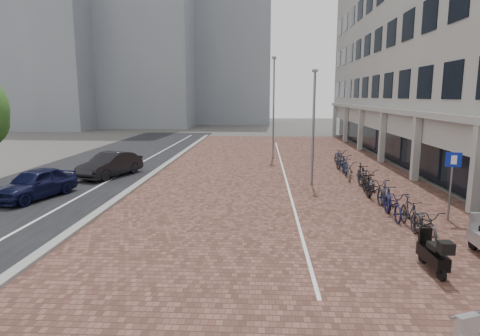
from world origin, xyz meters
name	(u,v)px	position (x,y,z in m)	size (l,w,h in m)	color
ground	(229,248)	(0.00, 0.00, 0.00)	(140.00, 140.00, 0.00)	#474442
plaza_brick	(280,172)	(2.00, 12.00, 0.01)	(14.50, 42.00, 0.04)	brown
street_asphalt	(94,170)	(-9.00, 12.00, 0.01)	(8.00, 50.00, 0.03)	black
curb	(159,170)	(-5.10, 12.00, 0.07)	(0.35, 42.00, 0.14)	gray
lane_line	(127,170)	(-7.00, 12.00, 0.02)	(0.12, 44.00, 0.00)	white
parking_line	(284,172)	(2.20, 12.00, 0.04)	(0.10, 30.00, 0.00)	white
office_building	(457,29)	(12.97, 16.00, 8.44)	(8.40, 40.00, 15.00)	#A1A19C
bg_towers	(156,28)	(-14.34, 48.94, 13.96)	(33.00, 23.00, 32.00)	gray
car_navy	(35,184)	(-8.73, 5.34, 0.65)	(1.54, 3.84, 1.31)	black
car_dark	(110,165)	(-7.29, 10.23, 0.66)	(1.40, 4.02, 1.32)	black
scooter_mid	(433,253)	(5.20, -1.32, 0.50)	(0.46, 1.47, 1.01)	black
parking_sign	(452,175)	(7.50, 3.04, 1.64)	(0.50, 0.16, 2.44)	slate
lamp_near	(313,129)	(3.40, 8.74, 2.76)	(0.12, 0.12, 5.52)	gray
lamp_far	(273,109)	(1.69, 17.23, 3.44)	(0.12, 0.12, 6.88)	slate
bike_row	(363,178)	(5.71, 7.90, 0.52)	(1.29, 15.82, 1.05)	black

